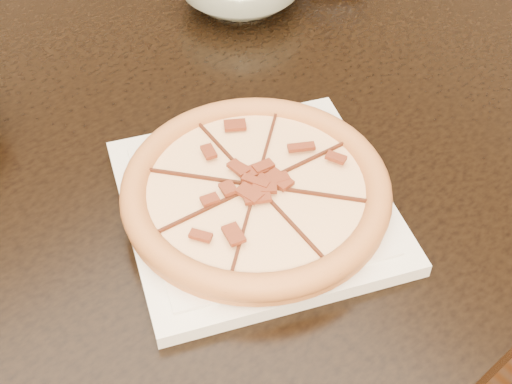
% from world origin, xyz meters
% --- Properties ---
extents(floor, '(4.00, 4.00, 0.02)m').
position_xyz_m(floor, '(0.00, 0.00, -0.01)').
color(floor, '#3F2718').
rests_on(floor, ground).
extents(dining_table, '(1.52, 1.03, 0.75)m').
position_xyz_m(dining_table, '(-0.02, -0.18, 0.65)').
color(dining_table, black).
rests_on(dining_table, floor).
extents(plate, '(0.37, 0.37, 0.02)m').
position_xyz_m(plate, '(0.08, -0.35, 0.76)').
color(plate, silver).
rests_on(plate, dining_table).
extents(pizza, '(0.30, 0.30, 0.03)m').
position_xyz_m(pizza, '(0.08, -0.35, 0.78)').
color(pizza, '#D18B4A').
rests_on(pizza, plate).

